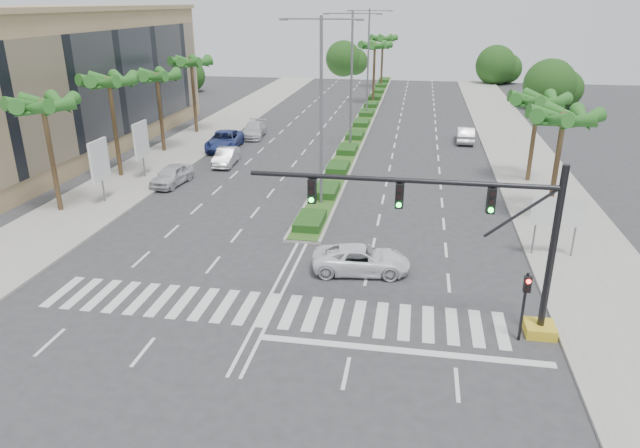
% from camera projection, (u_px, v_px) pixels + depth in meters
% --- Properties ---
extents(ground, '(160.00, 160.00, 0.00)m').
position_uv_depth(ground, '(268.00, 310.00, 25.30)').
color(ground, '#333335').
rests_on(ground, ground).
extents(footpath_right, '(6.00, 120.00, 0.15)m').
position_uv_depth(footpath_right, '(542.00, 189.00, 41.22)').
color(footpath_right, gray).
rests_on(footpath_right, ground).
extents(footpath_left, '(6.00, 120.00, 0.15)m').
position_uv_depth(footpath_left, '(148.00, 170.00, 46.02)').
color(footpath_left, gray).
rests_on(footpath_left, ground).
extents(median, '(2.20, 75.00, 0.20)m').
position_uv_depth(median, '(366.00, 117.00, 66.54)').
color(median, gray).
rests_on(median, ground).
extents(median_grass, '(1.80, 75.00, 0.04)m').
position_uv_depth(median_grass, '(366.00, 116.00, 66.50)').
color(median_grass, '#29551D').
rests_on(median_grass, median).
extents(building, '(12.00, 36.00, 12.00)m').
position_uv_depth(building, '(58.00, 82.00, 51.07)').
color(building, tan).
rests_on(building, ground).
extents(signal_gantry, '(12.60, 1.20, 7.20)m').
position_uv_depth(signal_gantry, '(492.00, 254.00, 22.57)').
color(signal_gantry, gold).
rests_on(signal_gantry, ground).
extents(pedestrian_signal, '(0.28, 0.36, 3.00)m').
position_uv_depth(pedestrian_signal, '(525.00, 296.00, 22.26)').
color(pedestrian_signal, black).
rests_on(pedestrian_signal, ground).
extents(direction_sign, '(2.70, 0.11, 3.40)m').
position_uv_depth(direction_sign, '(558.00, 214.00, 29.60)').
color(direction_sign, slate).
rests_on(direction_sign, ground).
extents(billboard_near, '(0.18, 2.10, 4.35)m').
position_uv_depth(billboard_near, '(99.00, 161.00, 37.52)').
color(billboard_near, slate).
rests_on(billboard_near, ground).
extents(billboard_far, '(0.18, 2.10, 4.35)m').
position_uv_depth(billboard_far, '(141.00, 140.00, 43.02)').
color(billboard_far, slate).
rests_on(billboard_far, ground).
extents(palm_left_near, '(4.57, 4.68, 7.55)m').
position_uv_depth(palm_left_near, '(43.00, 108.00, 34.64)').
color(palm_left_near, brown).
rests_on(palm_left_near, ground).
extents(palm_left_mid, '(4.57, 4.68, 7.95)m').
position_uv_depth(palm_left_mid, '(109.00, 84.00, 41.83)').
color(palm_left_mid, brown).
rests_on(palm_left_mid, ground).
extents(palm_left_far, '(4.57, 4.68, 7.35)m').
position_uv_depth(palm_left_far, '(157.00, 79.00, 49.38)').
color(palm_left_far, brown).
rests_on(palm_left_far, ground).
extents(palm_left_end, '(4.57, 4.68, 7.75)m').
position_uv_depth(palm_left_end, '(191.00, 65.00, 56.58)').
color(palm_left_end, brown).
rests_on(palm_left_end, ground).
extents(palm_right_near, '(4.57, 4.68, 7.05)m').
position_uv_depth(palm_right_near, '(563.00, 121.00, 33.58)').
color(palm_right_near, brown).
rests_on(palm_right_near, ground).
extents(palm_right_far, '(4.57, 4.68, 6.75)m').
position_uv_depth(palm_right_far, '(538.00, 103.00, 41.03)').
color(palm_right_far, brown).
rests_on(palm_right_far, ground).
extents(palm_median_a, '(4.57, 4.68, 8.05)m').
position_uv_depth(palm_median_a, '(375.00, 48.00, 73.13)').
color(palm_median_a, brown).
rests_on(palm_median_a, ground).
extents(palm_median_b, '(4.57, 4.68, 8.05)m').
position_uv_depth(palm_median_b, '(383.00, 40.00, 86.89)').
color(palm_median_b, brown).
rests_on(palm_median_b, ground).
extents(streetlight_near, '(5.10, 0.25, 12.00)m').
position_uv_depth(streetlight_near, '(321.00, 103.00, 35.65)').
color(streetlight_near, slate).
rests_on(streetlight_near, ground).
extents(streetlight_mid, '(5.10, 0.25, 12.00)m').
position_uv_depth(streetlight_mid, '(352.00, 73.00, 50.33)').
color(streetlight_mid, slate).
rests_on(streetlight_mid, ground).
extents(streetlight_far, '(5.10, 0.25, 12.00)m').
position_uv_depth(streetlight_far, '(368.00, 57.00, 65.01)').
color(streetlight_far, slate).
rests_on(streetlight_far, ground).
extents(car_parked_a, '(2.20, 4.51, 1.48)m').
position_uv_depth(car_parked_a, '(172.00, 175.00, 42.24)').
color(car_parked_a, silver).
rests_on(car_parked_a, ground).
extents(car_parked_b, '(1.77, 4.35, 1.40)m').
position_uv_depth(car_parked_b, '(226.00, 157.00, 47.42)').
color(car_parked_b, '#B9B8BD').
rests_on(car_parked_b, ground).
extents(car_parked_c, '(3.40, 6.20, 1.65)m').
position_uv_depth(car_parked_c, '(224.00, 140.00, 52.36)').
color(car_parked_c, navy).
rests_on(car_parked_c, ground).
extents(car_parked_d, '(2.51, 5.20, 1.46)m').
position_uv_depth(car_parked_d, '(254.00, 130.00, 57.10)').
color(car_parked_d, silver).
rests_on(car_parked_d, ground).
extents(car_crossing, '(5.13, 2.79, 1.37)m').
position_uv_depth(car_crossing, '(361.00, 259.00, 28.62)').
color(car_crossing, white).
rests_on(car_crossing, ground).
extents(car_right, '(1.78, 4.67, 1.52)m').
position_uv_depth(car_right, '(465.00, 134.00, 55.05)').
color(car_right, '#B9B8BE').
rests_on(car_right, ground).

